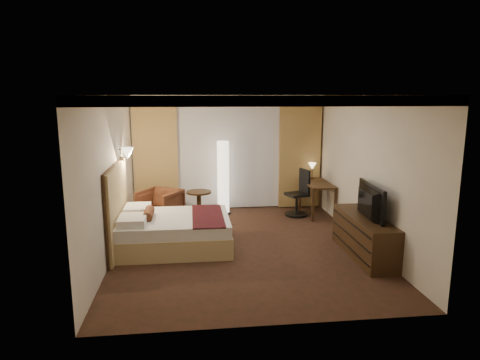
{
  "coord_description": "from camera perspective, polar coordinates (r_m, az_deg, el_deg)",
  "views": [
    {
      "loc": [
        -0.9,
        -7.34,
        2.71
      ],
      "look_at": [
        0.0,
        0.4,
        1.15
      ],
      "focal_mm": 32.0,
      "sensor_mm": 36.0,
      "label": 1
    }
  ],
  "objects": [
    {
      "name": "wall_sconce",
      "position": [
        8.35,
        -14.79,
        3.44
      ],
      "size": [
        0.24,
        0.24,
        0.24
      ],
      "primitive_type": null,
      "color": "white",
      "rests_on": "left_wall"
    },
    {
      "name": "ceiling",
      "position": [
        7.4,
        0.37,
        11.24
      ],
      "size": [
        4.5,
        5.5,
        0.01
      ],
      "primitive_type": "cube",
      "color": "white",
      "rests_on": "back_wall"
    },
    {
      "name": "soffit",
      "position": [
        9.88,
        -1.44,
        10.67
      ],
      "size": [
        4.5,
        0.5,
        0.2
      ],
      "primitive_type": "cube",
      "color": "white",
      "rests_on": "ceiling"
    },
    {
      "name": "back_wall",
      "position": [
        10.22,
        -1.53,
        3.66
      ],
      "size": [
        4.5,
        0.02,
        2.7
      ],
      "primitive_type": "cube",
      "color": "white",
      "rests_on": "floor"
    },
    {
      "name": "desk_lamp",
      "position": [
        10.27,
        9.59,
        1.11
      ],
      "size": [
        0.18,
        0.18,
        0.34
      ],
      "primitive_type": null,
      "color": "#FFD899",
      "rests_on": "desk"
    },
    {
      "name": "curtain_left_drape",
      "position": [
        10.09,
        -11.13,
        2.78
      ],
      "size": [
        1.0,
        0.14,
        2.45
      ],
      "primitive_type": "cube",
      "color": "tan",
      "rests_on": "back_wall"
    },
    {
      "name": "right_wall",
      "position": [
        8.11,
        16.35,
        1.2
      ],
      "size": [
        0.02,
        5.5,
        2.7
      ],
      "primitive_type": "cube",
      "color": "white",
      "rests_on": "floor"
    },
    {
      "name": "side_table",
      "position": [
        9.57,
        -5.48,
        -3.29
      ],
      "size": [
        0.55,
        0.55,
        0.61
      ],
      "primitive_type": null,
      "color": "black",
      "rests_on": "floor"
    },
    {
      "name": "curtain_sheer",
      "position": [
        10.16,
        -1.49,
        3.04
      ],
      "size": [
        2.48,
        0.04,
        2.45
      ],
      "primitive_type": "cube",
      "color": "silver",
      "rests_on": "back_wall"
    },
    {
      "name": "desk",
      "position": [
        9.96,
        10.2,
        -2.43
      ],
      "size": [
        0.55,
        1.2,
        0.75
      ],
      "primitive_type": null,
      "color": "black",
      "rests_on": "floor"
    },
    {
      "name": "armchair",
      "position": [
        9.32,
        -10.63,
        -3.24
      ],
      "size": [
        1.05,
        1.03,
        0.8
      ],
      "primitive_type": "imported",
      "rotation": [
        0.0,
        0.0,
        -0.56
      ],
      "color": "#472515",
      "rests_on": "floor"
    },
    {
      "name": "floor",
      "position": [
        7.88,
        0.34,
        -8.8
      ],
      "size": [
        4.5,
        5.5,
        0.01
      ],
      "primitive_type": "cube",
      "color": "#322313",
      "rests_on": "ground"
    },
    {
      "name": "curtain_right_drape",
      "position": [
        10.39,
        7.94,
        3.12
      ],
      "size": [
        1.0,
        0.14,
        2.45
      ],
      "primitive_type": "cube",
      "color": "tan",
      "rests_on": "back_wall"
    },
    {
      "name": "left_wall",
      "position": [
        7.59,
        -16.77,
        0.51
      ],
      "size": [
        0.02,
        5.5,
        2.7
      ],
      "primitive_type": "cube",
      "color": "white",
      "rests_on": "floor"
    },
    {
      "name": "headboard",
      "position": [
        7.79,
        -16.04,
        -3.7
      ],
      "size": [
        0.12,
        1.83,
        1.5
      ],
      "primitive_type": null,
      "color": "tan",
      "rests_on": "floor"
    },
    {
      "name": "floor_lamp",
      "position": [
        9.79,
        -2.26,
        0.34
      ],
      "size": [
        0.36,
        0.36,
        1.7
      ],
      "primitive_type": null,
      "color": "white",
      "rests_on": "floor"
    },
    {
      "name": "office_chair",
      "position": [
        9.75,
        7.59,
        -1.7
      ],
      "size": [
        0.64,
        0.64,
        1.06
      ],
      "primitive_type": null,
      "rotation": [
        0.0,
        0.0,
        0.31
      ],
      "color": "black",
      "rests_on": "floor"
    },
    {
      "name": "bed",
      "position": [
        7.82,
        -8.64,
        -6.86
      ],
      "size": [
        1.96,
        1.53,
        0.57
      ],
      "primitive_type": null,
      "color": "white",
      "rests_on": "floor"
    },
    {
      "name": "dresser",
      "position": [
        7.63,
        16.22,
        -7.21
      ],
      "size": [
        0.5,
        1.78,
        0.69
      ],
      "primitive_type": null,
      "color": "black",
      "rests_on": "floor"
    },
    {
      "name": "television",
      "position": [
        7.43,
        16.29,
        -2.3
      ],
      "size": [
        0.72,
        1.17,
        0.15
      ],
      "primitive_type": "imported",
      "rotation": [
        0.0,
        0.0,
        1.51
      ],
      "color": "black",
      "rests_on": "dresser"
    },
    {
      "name": "crown_molding",
      "position": [
        7.4,
        0.37,
        10.78
      ],
      "size": [
        4.5,
        5.5,
        0.12
      ],
      "primitive_type": null,
      "color": "black",
      "rests_on": "ceiling"
    }
  ]
}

